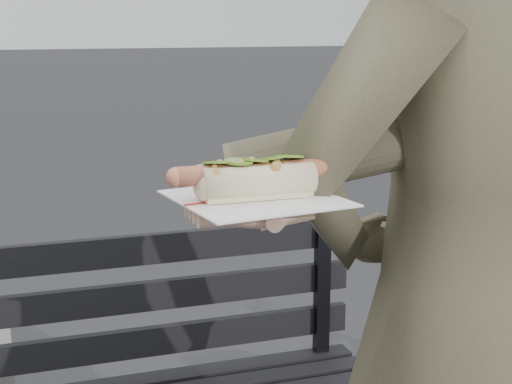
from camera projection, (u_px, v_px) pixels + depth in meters
person at (464, 337)px, 1.22m from camera, size 0.76×0.58×1.88m
held_hotdog at (368, 151)px, 1.07m from camera, size 0.61×0.30×0.20m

